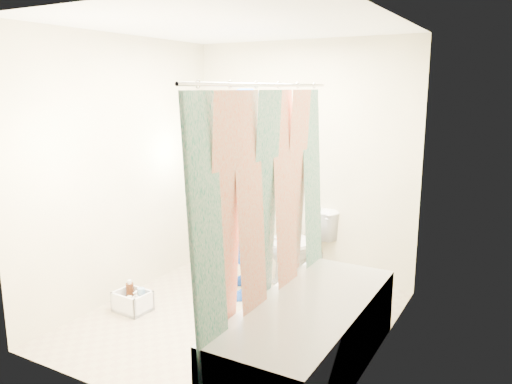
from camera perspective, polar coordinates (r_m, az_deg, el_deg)
The scene contains 14 objects.
floor at distance 4.40m, azimuth -2.25°, elevation -14.24°, with size 2.60×2.60×0.00m, color tan.
ceiling at distance 3.98m, azimuth -2.54°, elevation 18.57°, with size 2.40×2.60×0.02m, color white.
wall_back at distance 5.15m, azimuth 5.25°, elevation 3.61°, with size 2.40×0.02×2.40m, color beige.
wall_front at distance 3.02m, azimuth -15.49°, elevation -2.64°, with size 2.40×0.02×2.40m, color beige.
wall_left at distance 4.75m, azimuth -14.80°, elevation 2.57°, with size 0.02×2.60×2.40m, color beige.
wall_right at distance 3.55m, azimuth 14.33°, elevation -0.45°, with size 0.02×2.60×2.40m, color beige.
bathtub at distance 3.59m, azimuth 6.07°, elevation -15.86°, with size 0.70×1.75×0.50m.
curtain_rod at distance 3.32m, azimuth 1.37°, elevation 12.14°, with size 0.02×0.02×1.90m, color silver.
shower_curtain at distance 3.45m, azimuth 1.29°, elevation -3.52°, with size 0.06×1.75×1.80m, color silver.
toilet at distance 5.11m, azimuth 5.12°, elevation -6.11°, with size 0.41×0.71×0.73m, color white.
tank_lid at distance 5.01m, azimuth 4.12°, elevation -5.67°, with size 0.45×0.19×0.03m, color white.
tank_internals at distance 5.16m, azimuth 6.52°, elevation -1.86°, with size 0.17×0.10×0.24m.
plumber at distance 4.61m, azimuth -1.89°, elevation -0.33°, with size 0.70×0.46×1.93m, color navy.
cleaning_caddy at distance 4.62m, azimuth -13.85°, elevation -12.13°, with size 0.31×0.26×0.23m.
Camera 1 is at (2.08, -3.36, 1.93)m, focal length 35.00 mm.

